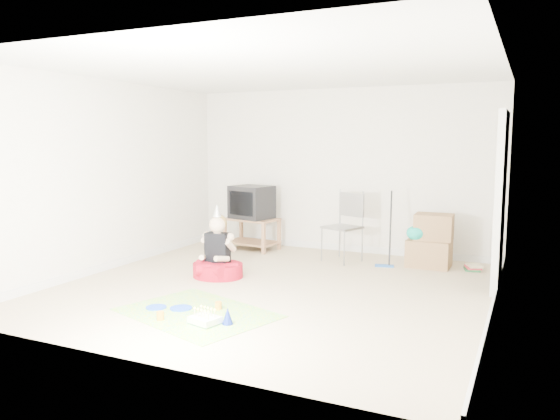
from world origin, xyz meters
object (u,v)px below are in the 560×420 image
at_px(crt_tv, 252,202).
at_px(tv_stand, 252,231).
at_px(folding_chair, 342,227).
at_px(birthday_cake, 205,321).
at_px(seated_woman, 218,261).
at_px(cardboard_boxes, 430,242).

bearing_deg(crt_tv, tv_stand, -102.62).
distance_m(crt_tv, folding_chair, 1.66).
distance_m(tv_stand, birthday_cake, 3.71).
distance_m(crt_tv, seated_woman, 1.96).
bearing_deg(crt_tv, seated_woman, -62.11).
bearing_deg(tv_stand, crt_tv, 63.43).
xyz_separation_m(seated_woman, birthday_cake, (0.85, -1.65, -0.17)).
xyz_separation_m(crt_tv, birthday_cake, (1.31, -3.46, -0.74)).
height_order(crt_tv, seated_woman, crt_tv).
bearing_deg(seated_woman, birthday_cake, -62.61).
bearing_deg(birthday_cake, cardboard_boxes, 65.47).
height_order(tv_stand, cardboard_boxes, cardboard_boxes).
xyz_separation_m(tv_stand, crt_tv, (0.00, 0.00, 0.48)).
xyz_separation_m(crt_tv, folding_chair, (1.62, -0.23, -0.27)).
bearing_deg(cardboard_boxes, folding_chair, -171.51).
bearing_deg(crt_tv, folding_chair, 6.00).
bearing_deg(folding_chair, cardboard_boxes, 8.49).
bearing_deg(birthday_cake, crt_tv, 110.64).
relative_size(tv_stand, cardboard_boxes, 1.17).
bearing_deg(tv_stand, seated_woman, -76.05).
bearing_deg(tv_stand, cardboard_boxes, -0.82).
bearing_deg(crt_tv, cardboard_boxes, 13.13).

